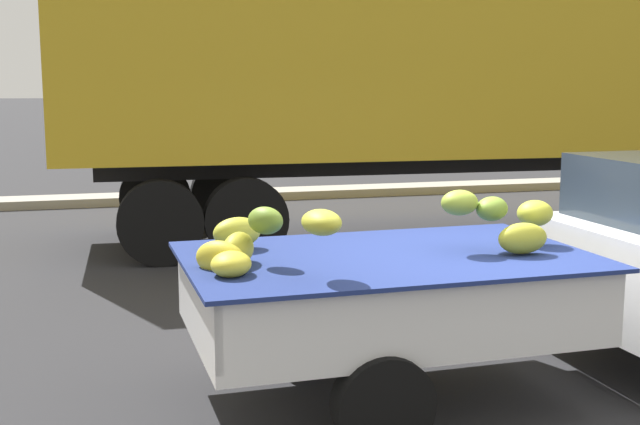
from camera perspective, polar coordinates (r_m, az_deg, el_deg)
name	(u,v)px	position (r m, az deg, el deg)	size (l,w,h in m)	color
ground	(487,395)	(6.35, 11.47, -12.30)	(220.00, 220.00, 0.00)	#28282B
curb_strip	(244,195)	(16.23, -5.31, 1.22)	(80.00, 0.80, 0.16)	gray
pickup_truck	(625,265)	(6.85, 20.35, -3.41)	(5.09, 1.93, 1.70)	white
semi_trailer	(471,64)	(12.55, 10.40, 10.08)	(12.09, 3.03, 3.95)	gold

